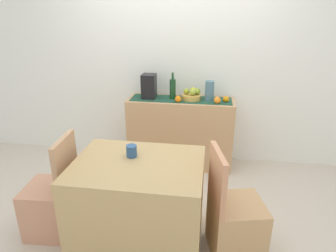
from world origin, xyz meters
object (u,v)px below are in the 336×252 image
Objects in this scene: chair_near_window at (53,205)px; chair_by_corner at (234,223)px; fruit_bowl at (191,97)px; wine_bottle at (173,89)px; sideboard_console at (180,132)px; ceramic_vase at (210,91)px; coffee_maker at (149,86)px; coffee_cup at (132,151)px; dining_table at (139,203)px.

chair_near_window is 1.00× the size of chair_by_corner.
fruit_bowl is 0.72× the size of wine_bottle.
ceramic_vase is at bearing 0.00° from sideboard_console.
fruit_bowl is 1.61m from chair_by_corner.
chair_by_corner is (0.98, -1.41, -0.73)m from coffee_maker.
fruit_bowl is 0.98× the size of ceramic_vase.
coffee_cup is (-0.15, -1.30, -0.19)m from wine_bottle.
chair_near_window is (-0.85, -1.40, -0.71)m from wine_bottle.
wine_bottle is 0.31× the size of dining_table.
dining_table is (0.20, -1.41, -0.63)m from coffee_maker.
sideboard_console is 1.41× the size of chair_by_corner.
sideboard_console is 0.48m from fruit_bowl.
fruit_bowl is at bearing 73.78° from coffee_cup.
dining_table is at bearing -97.41° from sideboard_console.
ceramic_vase is (0.21, 0.00, 0.08)m from fruit_bowl.
wine_bottle is (-0.22, 0.00, 0.09)m from fruit_bowl.
wine_bottle is 1.72m from chair_by_corner.
sideboard_console is 5.44× the size of ceramic_vase.
chair_by_corner is at bearing -79.57° from ceramic_vase.
ceramic_vase is 0.23× the size of dining_table.
coffee_maker is 0.72m from ceramic_vase.
fruit_bowl is 0.25× the size of chair_by_corner.
wine_bottle is 0.29m from coffee_maker.
coffee_cup is at bearing -114.24° from ceramic_vase.
fruit_bowl is 0.24m from wine_bottle.
chair_near_window is 1.55m from chair_by_corner.
dining_table is at bearing -54.29° from coffee_cup.
dining_table is at bearing -93.33° from wine_bottle.
chair_near_window is (-0.77, 0.00, -0.10)m from dining_table.
coffee_maker is at bearing 124.73° from chair_by_corner.
coffee_cup is 0.11× the size of chair_near_window.
coffee_maker is 3.01× the size of coffee_cup.
wine_bottle is at bearing 0.00° from coffee_maker.
coffee_maker is (-0.28, 0.00, 0.02)m from wine_bottle.
wine_bottle is 0.35× the size of chair_by_corner.
sideboard_console is at bearing 180.00° from ceramic_vase.
ceramic_vase is at bearing 47.49° from chair_near_window.
coffee_maker reaches higher than dining_table.
coffee_cup is (-0.07, 0.10, 0.42)m from dining_table.
sideboard_console is at bearing 180.00° from fruit_bowl.
chair_near_window is at bearing -124.24° from sideboard_console.
fruit_bowl is 0.22× the size of dining_table.
coffee_maker is at bearing 67.91° from chair_near_window.
sideboard_console is 1.24× the size of dining_table.
chair_by_corner is (1.55, -0.00, 0.00)m from chair_near_window.
chair_near_window is (-0.96, -1.40, -0.16)m from sideboard_console.
ceramic_vase is 0.26× the size of chair_by_corner.
ceramic_vase is at bearing 100.43° from chair_by_corner.
chair_near_window is at bearing -121.34° from wine_bottle.
sideboard_console is at bearing 82.59° from dining_table.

